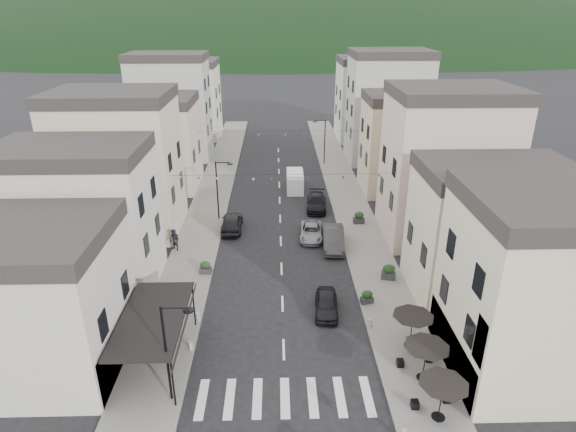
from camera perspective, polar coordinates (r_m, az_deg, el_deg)
The scene contains 29 objects.
ground at distance 26.51m, azimuth -0.26°, elevation -23.74°, with size 700.00×700.00×0.00m, color black.
sidewalk_left at distance 54.08m, azimuth -8.98°, elevation 2.23°, with size 4.00×76.00×0.12m, color slate.
sidewalk_right at distance 54.18m, azimuth 6.96°, elevation 2.39°, with size 4.00×76.00×0.12m, color slate.
hill_backdrop at distance 318.56m, azimuth -1.51°, elevation 20.08°, with size 640.00×360.00×70.00m, color black.
boutique_building at distance 31.57m, azimuth -30.35°, elevation -9.42°, with size 12.00×8.00×8.00m, color #B5AEA5.
bistro_building at distance 30.21m, azimuth 28.53°, elevation -8.26°, with size 10.00×8.00×10.00m, color beige.
boutique_awning at distance 29.03m, azimuth -15.27°, elevation -11.71°, with size 3.77×7.50×3.28m.
buildings_row_left at distance 59.02m, azimuth -15.54°, elevation 9.65°, with size 10.20×54.16×14.00m.
buildings_row_right at distance 58.06m, azimuth 13.58°, elevation 9.83°, with size 10.20×54.16×14.50m.
cafe_terrace at distance 28.10m, azimuth 16.08°, elevation -15.09°, with size 2.50×8.10×2.53m.
streetlamp_left_near at distance 26.03m, azimuth -13.74°, elevation -14.56°, with size 1.70×0.56×6.00m.
streetlamp_left_far at distance 47.03m, azimuth -8.09°, elevation 3.73°, with size 1.70×0.56×6.00m.
streetlamp_right_far at distance 64.24m, azimuth 4.13°, elevation 9.30°, with size 1.70×0.56×6.00m.
bollards at distance 30.24m, azimuth -0.50°, elevation -15.51°, with size 11.66×10.26×0.60m.
bunting_near at distance 42.29m, azimuth -0.93°, elevation 4.49°, with size 19.00×0.28×0.62m.
bunting_far at distance 57.65m, azimuth -1.10°, elevation 9.70°, with size 19.00×0.28×0.62m.
parked_car_a at distance 33.78m, azimuth 4.58°, elevation -10.37°, with size 1.56×3.88×1.32m, color black.
parked_car_b at distance 42.36m, azimuth 5.39°, elevation -2.64°, with size 1.78×5.10×1.68m, color #2F2E31.
parked_car_c at distance 43.93m, azimuth 2.78°, elevation -1.89°, with size 2.03×4.41×1.23m, color gray.
parked_car_d at distance 50.28m, azimuth 3.40°, elevation 1.62°, with size 1.99×4.90×1.42m, color black.
parked_car_e at distance 45.71m, azimuth -6.68°, elevation -0.71°, with size 1.90×4.72×1.61m, color black.
delivery_van at distance 55.47m, azimuth 0.83°, elevation 4.24°, with size 1.94×4.75×2.27m.
pedestrian_a at distance 35.12m, azimuth -14.36°, elevation -9.22°, with size 0.56×0.37×1.55m, color black.
pedestrian_b at distance 42.40m, azimuth -13.30°, elevation -2.80°, with size 0.95×0.74×1.96m, color #26202B.
planter_la at distance 33.49m, azimuth -14.51°, elevation -11.34°, with size 1.29×1.01×1.27m.
planter_lb at distance 38.62m, azimuth -9.75°, elevation -6.02°, with size 0.97×0.59×1.05m.
planter_ra at distance 35.00m, azimuth 9.34°, elevation -9.43°, with size 0.98×0.71×0.99m.
planter_rb at distance 38.10m, azimuth 11.84°, elevation -6.49°, with size 1.20×0.82×1.22m.
planter_rc at distance 47.13m, azimuth 8.40°, elevation -0.19°, with size 1.09×0.65×1.18m.
Camera 1 is at (-0.35, -17.96, 19.49)m, focal length 30.00 mm.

